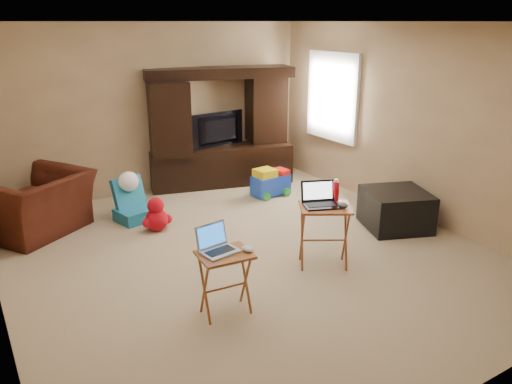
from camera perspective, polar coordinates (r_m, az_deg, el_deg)
floor at (r=5.71m, az=-1.06°, el=-7.06°), size 5.50×5.50×0.00m
ceiling at (r=5.13m, az=-1.24°, el=18.91°), size 5.50×5.50×0.00m
wall_back at (r=7.73m, az=-11.70°, el=9.24°), size 5.00×0.00×5.00m
wall_front at (r=3.34m, az=23.72°, el=-4.81°), size 5.00×0.00×5.00m
wall_right at (r=6.87m, az=17.29°, el=7.59°), size 0.00×5.50×5.50m
window_pane at (r=7.92m, az=8.82°, el=10.73°), size 0.00×1.20×1.20m
window_frame at (r=7.91m, az=8.71°, el=10.72°), size 0.06×1.14×1.34m
entertainment_center at (r=7.89m, az=-4.10°, el=7.35°), size 2.32×1.12×1.84m
television at (r=7.89m, az=-4.04°, el=7.07°), size 0.94×0.22×0.54m
recliner at (r=6.68m, az=-23.82°, el=-1.29°), size 1.52×1.48×0.75m
child_rocker at (r=6.71m, az=-13.87°, el=-0.92°), size 0.53×0.57×0.57m
plush_toy at (r=6.36m, az=-11.33°, el=-2.47°), size 0.40×0.33×0.44m
push_toy at (r=7.51m, az=1.70°, el=1.23°), size 0.62×0.47×0.43m
ottoman at (r=6.57m, az=15.67°, el=-1.92°), size 0.97×0.97×0.48m
tray_table_left at (r=4.51m, az=-3.52°, el=-10.41°), size 0.49×0.40×0.59m
tray_table_right at (r=5.36m, az=7.77°, el=-5.03°), size 0.67×0.63×0.68m
laptop_left at (r=4.33m, az=-4.17°, el=-5.52°), size 0.35×0.30×0.24m
laptop_right at (r=5.18m, az=7.51°, el=-0.38°), size 0.44×0.40×0.24m
mouse_left at (r=4.39m, az=-0.97°, el=-6.51°), size 0.10×0.13×0.05m
mouse_right at (r=5.22m, az=9.89°, el=-1.44°), size 0.11×0.15×0.06m
water_bottle at (r=5.37m, az=9.10°, el=0.09°), size 0.07×0.07×0.21m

